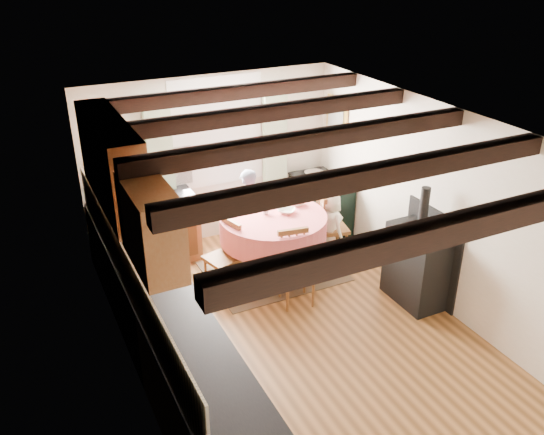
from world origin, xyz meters
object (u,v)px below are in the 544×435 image
dining_table (273,244)px  chair_near (297,269)px  cast_iron_stove (419,246)px  cup (266,211)px  child_right (329,226)px  aga_range (320,206)px  chair_right (332,225)px  child_far (247,211)px  chair_left (222,256)px

dining_table → chair_near: size_ratio=1.49×
cast_iron_stove → cup: bearing=132.9°
cast_iron_stove → child_right: (-0.44, 1.30, -0.22)m
cup → child_right: bearing=-8.0°
chair_near → aga_range: (1.20, 1.50, -0.03)m
chair_near → chair_right: 1.23m
dining_table → cup: (-0.07, 0.08, 0.46)m
dining_table → child_right: bearing=-3.2°
cast_iron_stove → chair_near: bearing=156.2°
cast_iron_stove → child_right: 1.39m
child_right → child_far: bearing=42.4°
chair_right → child_far: (-0.95, 0.67, 0.12)m
dining_table → chair_right: size_ratio=1.40×
chair_right → cast_iron_stove: cast_iron_stove is taller
dining_table → chair_right: chair_right is taller
aga_range → dining_table: bearing=-147.4°
chair_near → aga_range: chair_near is taller
chair_near → cup: 0.94m
cup → child_far: bearing=89.4°
dining_table → cup: bearing=130.3°
chair_left → child_right: 1.56m
cast_iron_stove → child_right: bearing=108.7°
chair_right → child_far: bearing=67.2°
aga_range → cup: size_ratio=9.76×
chair_near → chair_left: (-0.68, 0.70, -0.01)m
cast_iron_stove → child_right: size_ratio=1.43×
chair_right → cast_iron_stove: (0.36, -1.35, 0.26)m
chair_right → cast_iron_stove: 1.42m
aga_range → child_far: 1.22m
aga_range → child_right: size_ratio=0.90×
child_far → cup: size_ratio=12.77×
dining_table → child_far: size_ratio=1.12×
cast_iron_stove → chair_right: bearing=105.0°
chair_right → cup: 1.04m
chair_left → child_far: 1.02m
chair_right → aga_range: chair_right is taller
chair_left → cup: bearing=87.1°
chair_near → cast_iron_stove: cast_iron_stove is taller
aga_range → chair_right: bearing=-109.2°
dining_table → chair_right: (0.89, 0.01, 0.08)m
chair_near → chair_left: 0.98m
cast_iron_stove → child_far: 2.42m
aga_range → cup: (-1.21, -0.65, 0.44)m
aga_range → cast_iron_stove: size_ratio=0.63×
dining_table → aga_range: 1.36m
chair_near → child_far: 1.45m
chair_near → dining_table: bearing=94.8°
cast_iron_stove → cup: (-1.32, 1.42, 0.13)m
chair_near → chair_left: bearing=143.5°
chair_near → chair_right: chair_right is taller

